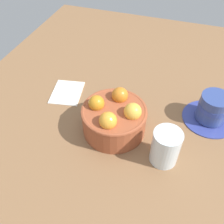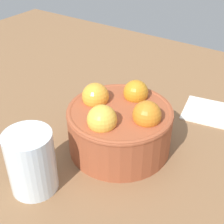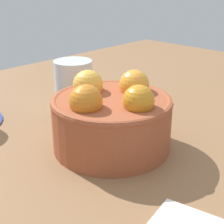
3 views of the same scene
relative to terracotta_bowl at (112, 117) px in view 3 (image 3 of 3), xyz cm
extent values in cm
cube|color=brown|center=(0.01, 0.03, -7.00)|extent=(138.05, 96.70, 4.91)
cylinder|color=#9E4C2D|center=(0.01, 0.03, -0.89)|extent=(16.26, 16.26, 7.30)
torus|color=#9E4C2D|center=(0.01, 0.03, 2.36)|extent=(16.46, 16.46, 1.00)
sphere|color=gold|center=(-0.30, -4.60, 3.60)|extent=(4.31, 4.31, 4.31)
sphere|color=orange|center=(4.64, -0.28, 3.60)|extent=(4.24, 4.24, 4.24)
sphere|color=orange|center=(0.32, 4.66, 3.60)|extent=(4.04, 4.04, 4.04)
sphere|color=gold|center=(-4.62, 0.34, 3.60)|extent=(4.29, 4.29, 4.29)
cylinder|color=silver|center=(-5.08, -13.89, 0.04)|extent=(6.57, 6.57, 9.16)
camera|label=1|loc=(-40.98, -13.04, 45.87)|focal=39.91mm
camera|label=2|loc=(22.05, -34.24, 29.60)|focal=51.51mm
camera|label=3|loc=(30.97, 29.63, 18.41)|focal=54.66mm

